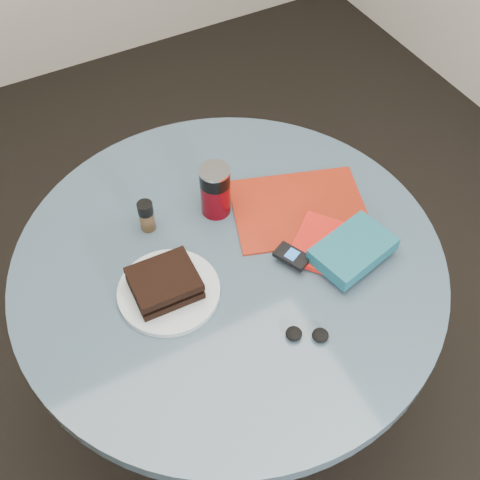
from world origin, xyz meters
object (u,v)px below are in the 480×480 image
table (230,298)px  sandwich (165,283)px  magazine (299,209)px  mp3_player (292,256)px  novel (353,250)px  pepper_grinder (146,216)px  red_book (318,243)px  soda_can (215,190)px  headphones (307,334)px  plate (169,291)px

table → sandwich: (-0.17, -0.02, 0.20)m
magazine → mp3_player: bearing=-109.4°
magazine → novel: novel is taller
pepper_grinder → magazine: (0.35, -0.12, -0.04)m
sandwich → red_book: 0.37m
table → red_book: bearing=-18.4°
magazine → novel: size_ratio=1.77×
sandwich → soda_can: (0.21, 0.17, 0.03)m
sandwich → pepper_grinder: size_ratio=1.72×
pepper_grinder → red_book: pepper_grinder is taller
mp3_player → headphones: bearing=-111.9°
pepper_grinder → mp3_player: size_ratio=0.94×
plate → sandwich: size_ratio=1.56×
soda_can → headphones: soda_can is taller
magazine → headphones: headphones is taller
soda_can → novel: bearing=-54.5°
red_book → novel: (0.04, -0.07, 0.02)m
plate → mp3_player: bearing=-11.5°
magazine → mp3_player: 0.17m
novel → headphones: (-0.20, -0.12, -0.03)m
table → red_book: size_ratio=6.27×
pepper_grinder → novel: pepper_grinder is taller
sandwich → novel: 0.43m
table → novel: bearing=-29.1°
plate → pepper_grinder: pepper_grinder is taller
sandwich → magazine: size_ratio=0.45×
headphones → mp3_player: bearing=68.1°
novel → sandwich: bearing=151.2°
headphones → soda_can: bearing=90.7°
table → mp3_player: size_ratio=11.18×
plate → soda_can: (0.20, 0.17, 0.06)m
plate → magazine: (0.38, 0.07, -0.00)m
table → soda_can: 0.28m
sandwich → pepper_grinder: bearing=78.3°
soda_can → pepper_grinder: 0.17m
table → headphones: (0.05, -0.26, 0.17)m
red_book → soda_can: bearing=87.7°
mp3_player → magazine: bearing=51.7°
soda_can → novel: (0.20, -0.28, -0.03)m
mp3_player → sandwich: bearing=168.1°
table → headphones: bearing=-79.5°
soda_can → sandwich: bearing=-141.4°
pepper_grinder → headphones: pepper_grinder is taller
pepper_grinder → magazine: size_ratio=0.26×
magazine → red_book: red_book is taller
soda_can → magazine: soda_can is taller
table → magazine: size_ratio=3.11×
soda_can → red_book: bearing=-53.6°
soda_can → mp3_player: bearing=-71.3°
sandwich → headphones: sandwich is taller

